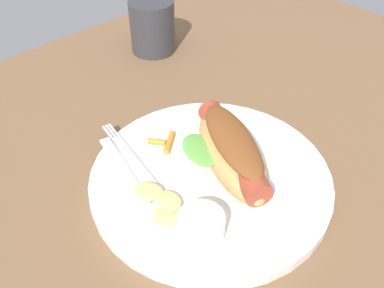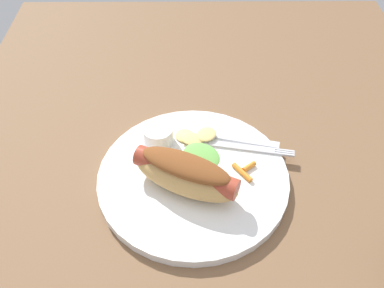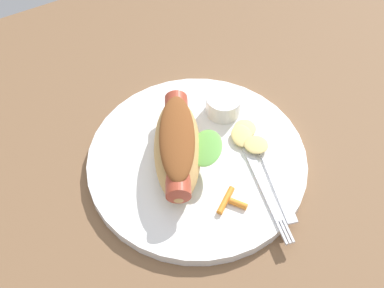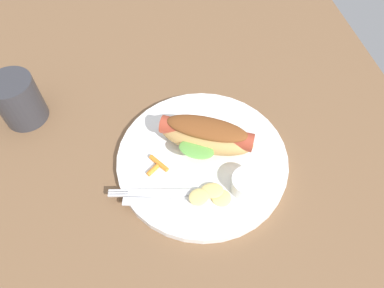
# 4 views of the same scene
# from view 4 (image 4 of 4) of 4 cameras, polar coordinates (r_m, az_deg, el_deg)

# --- Properties ---
(ground_plane) EXTENTS (1.20, 0.90, 0.02)m
(ground_plane) POSITION_cam_4_polar(r_m,az_deg,el_deg) (0.65, -0.65, -2.38)
(ground_plane) COLOR brown
(plate) EXTENTS (0.30, 0.30, 0.02)m
(plate) POSITION_cam_4_polar(r_m,az_deg,el_deg) (0.63, 1.65, -2.47)
(plate) COLOR white
(plate) RESTS_ON ground_plane
(hot_dog) EXTENTS (0.13, 0.18, 0.06)m
(hot_dog) POSITION_cam_4_polar(r_m,az_deg,el_deg) (0.61, 2.30, 1.48)
(hot_dog) COLOR tan
(hot_dog) RESTS_ON plate
(sauce_ramekin) EXTENTS (0.05, 0.05, 0.03)m
(sauce_ramekin) POSITION_cam_4_polar(r_m,az_deg,el_deg) (0.59, 8.75, -6.32)
(sauce_ramekin) COLOR white
(sauce_ramekin) RESTS_ON plate
(fork) EXTENTS (0.04, 0.15, 0.00)m
(fork) POSITION_cam_4_polar(r_m,az_deg,el_deg) (0.59, -5.72, -7.80)
(fork) COLOR silver
(fork) RESTS_ON plate
(knife) EXTENTS (0.05, 0.13, 0.00)m
(knife) POSITION_cam_4_polar(r_m,az_deg,el_deg) (0.58, -4.55, -9.40)
(knife) COLOR silver
(knife) RESTS_ON plate
(chips_pile) EXTENTS (0.05, 0.08, 0.02)m
(chips_pile) POSITION_cam_4_polar(r_m,az_deg,el_deg) (0.58, 3.15, -8.13)
(chips_pile) COLOR #E5CB7A
(chips_pile) RESTS_ON plate
(carrot_garnish) EXTENTS (0.04, 0.04, 0.01)m
(carrot_garnish) POSITION_cam_4_polar(r_m,az_deg,el_deg) (0.61, -5.70, -3.50)
(carrot_garnish) COLOR orange
(carrot_garnish) RESTS_ON plate
(drinking_cup) EXTENTS (0.08, 0.08, 0.09)m
(drinking_cup) POSITION_cam_4_polar(r_m,az_deg,el_deg) (0.74, -26.06, 6.34)
(drinking_cup) COLOR #333338
(drinking_cup) RESTS_ON ground_plane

